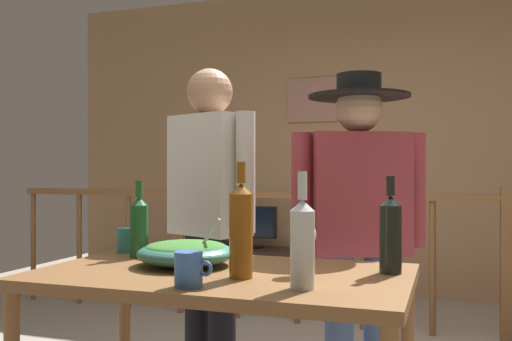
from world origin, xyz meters
TOP-DOWN VIEW (x-y plane):
  - back_wall at (0.00, 2.69)m, footprint 6.29×0.10m
  - framed_picture at (-0.64, 2.63)m, footprint 0.48×0.03m
  - stair_railing at (-0.47, 1.49)m, footprint 3.94×0.10m
  - tv_console at (-1.15, 2.34)m, footprint 0.90×0.40m
  - flat_screen_tv at (-1.15, 2.31)m, footprint 0.51×0.12m
  - serving_table at (-0.16, -0.76)m, footprint 1.29×0.76m
  - salad_bowl at (-0.33, -0.71)m, footprint 0.36×0.36m
  - wine_glass at (0.12, -0.74)m, footprint 0.08×0.08m
  - wine_bottle_clear at (0.17, -0.96)m, footprint 0.07×0.07m
  - wine_bottle_dark at (0.40, -0.62)m, footprint 0.08×0.08m
  - wine_bottle_amber at (-0.06, -0.86)m, footprint 0.08×0.08m
  - wine_bottle_green at (-0.60, -0.59)m, footprint 0.07×0.07m
  - mug_blue at (-0.16, -1.04)m, footprint 0.12×0.09m
  - mug_teal at (-0.71, -0.49)m, footprint 0.12×0.09m
  - person_standing_left at (-0.53, -0.04)m, footprint 0.54×0.37m
  - person_standing_right at (0.20, -0.04)m, footprint 0.57×0.46m

SIDE VIEW (x-z plane):
  - tv_console at x=-1.15m, z-range 0.00..0.42m
  - stair_railing at x=-0.47m, z-range 0.13..1.16m
  - flat_screen_tv at x=-1.15m, z-range 0.45..0.85m
  - serving_table at x=-0.16m, z-range 0.31..1.11m
  - salad_bowl at x=-0.33m, z-range 0.76..0.94m
  - mug_teal at x=-0.71m, z-range 0.80..0.90m
  - mug_blue at x=-0.16m, z-range 0.80..0.90m
  - wine_bottle_green at x=-0.60m, z-range 0.77..1.08m
  - wine_glass at x=0.12m, z-range 0.83..1.01m
  - wine_bottle_dark at x=0.40m, z-range 0.77..1.10m
  - wine_bottle_clear at x=0.17m, z-range 0.76..1.11m
  - person_standing_right at x=0.20m, z-range 0.15..1.73m
  - wine_bottle_amber at x=-0.06m, z-range 0.77..1.15m
  - person_standing_left at x=-0.53m, z-range 0.15..1.80m
  - back_wall at x=0.00m, z-range 0.00..2.85m
  - framed_picture at x=-0.64m, z-range 1.60..2.01m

